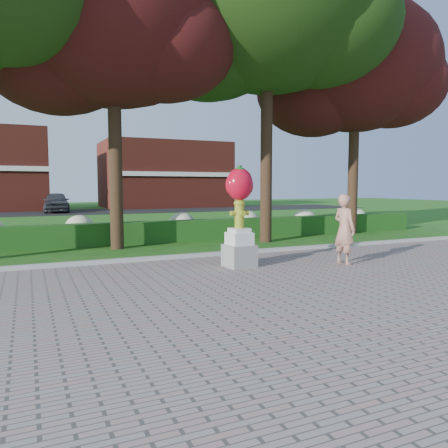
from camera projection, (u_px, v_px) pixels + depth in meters
The scene contains 13 objects.
ground at pixel (252, 277), 10.21m from camera, with size 100.00×100.00×0.00m, color #245615.
walkway at pixel (377, 326), 6.58m from camera, with size 40.00×14.00×0.04m, color gray.
curb at pixel (205, 255), 12.93m from camera, with size 40.00×0.18×0.15m, color #ADADA5.
lawn_hedge at pixel (166, 232), 16.53m from camera, with size 24.00×0.70×0.80m, color #1A4B15.
hydrangea_row at pixel (172, 225), 17.66m from camera, with size 20.10×1.10×0.99m.
street at pixel (91, 212), 35.63m from camera, with size 50.00×8.00×0.02m, color black.
building_right at pixel (164, 175), 44.07m from camera, with size 12.00×8.00×6.40m, color maroon.
tree_mid_left at pixel (109, 27), 14.23m from camera, with size 8.25×7.04×10.69m.
tree_mid_right at pixel (263, 7), 15.92m from camera, with size 9.75×8.32×12.64m.
tree_far_right at pixel (353, 75), 19.01m from camera, with size 7.88×6.72×10.21m.
hydrant_sculpture at pixel (239, 213), 11.22m from camera, with size 0.76×0.75×2.61m.
woman at pixel (344, 229), 11.64m from camera, with size 0.68×0.45×1.88m, color tan.
parked_car at pixel (56, 202), 34.89m from camera, with size 1.91×4.74×1.61m, color #3B3D42.
Camera 1 is at (-4.75, -8.90, 2.14)m, focal length 35.00 mm.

